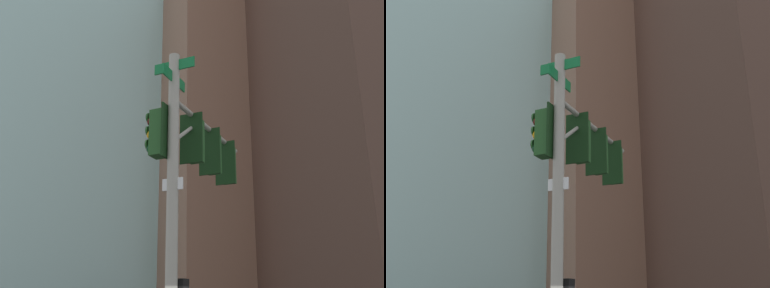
{
  "view_description": "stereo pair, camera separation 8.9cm",
  "coord_description": "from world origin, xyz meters",
  "views": [
    {
      "loc": [
        -1.95,
        -8.24,
        2.19
      ],
      "look_at": [
        0.12,
        1.14,
        5.54
      ],
      "focal_mm": 42.99,
      "sensor_mm": 36.0,
      "label": 1
    },
    {
      "loc": [
        -1.87,
        -8.26,
        2.19
      ],
      "look_at": [
        0.12,
        1.14,
        5.54
      ],
      "focal_mm": 42.99,
      "sensor_mm": 36.0,
      "label": 2
    }
  ],
  "objects": [
    {
      "name": "building_brick_midblock",
      "position": [
        15.15,
        34.83,
        20.67
      ],
      "size": [
        19.99,
        18.17,
        41.34
      ],
      "primitive_type": "cube",
      "color": "#845B47",
      "rests_on": "ground_plane"
    },
    {
      "name": "building_glass_tower",
      "position": [
        -2.36,
        57.15,
        34.85
      ],
      "size": [
        30.26,
        32.78,
        69.7
      ],
      "primitive_type": "cube",
      "color": "#9EC6C1",
      "rests_on": "ground_plane"
    },
    {
      "name": "building_brick_farside",
      "position": [
        30.57,
        37.5,
        19.97
      ],
      "size": [
        19.17,
        16.8,
        39.94
      ],
      "primitive_type": "cube",
      "color": "#4C3328",
      "rests_on": "ground_plane"
    },
    {
      "name": "signal_pole_assembly",
      "position": [
        0.15,
        1.25,
        4.92
      ],
      "size": [
        2.89,
        3.42,
        7.29
      ],
      "rotation": [
        0.0,
        0.0,
        0.92
      ],
      "color": "#9E998C",
      "rests_on": "ground_plane"
    }
  ]
}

